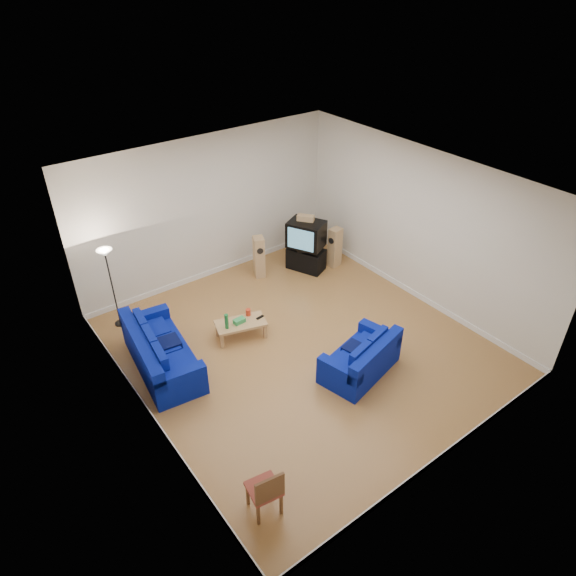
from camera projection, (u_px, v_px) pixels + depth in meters
room at (302, 277)px, 8.79m from camera, size 6.01×6.51×3.21m
sofa_three_seat at (160, 355)px, 8.99m from camera, size 1.12×2.14×0.79m
sofa_loveseat at (362, 360)px, 8.90m from camera, size 1.60×1.12×0.72m
coffee_table at (241, 324)px, 9.72m from camera, size 1.04×0.72×0.34m
bottle at (227, 321)px, 9.47m from camera, size 0.08×0.08×0.31m
tissue_box at (239, 321)px, 9.66m from camera, size 0.23×0.13×0.09m
red_canister at (248, 312)px, 9.85m from camera, size 0.10×0.10×0.13m
remote at (260, 317)px, 9.81m from camera, size 0.17×0.07×0.02m
tv_stand at (306, 259)px, 11.85m from camera, size 0.76×0.95×0.51m
av_receiver at (308, 248)px, 11.65m from camera, size 0.54×0.54×0.10m
television at (306, 234)px, 11.47m from camera, size 0.86×0.95×0.60m
centre_speaker at (306, 218)px, 11.32m from camera, size 0.35×0.39×0.13m
speaker_left at (259, 257)px, 11.47m from camera, size 0.31×0.35×0.97m
speaker_right at (335, 247)px, 11.85m from camera, size 0.32×0.26×0.95m
floor_lamp at (107, 264)px, 9.45m from camera, size 0.29×0.29×1.69m
dining_chair at (266, 490)px, 6.55m from camera, size 0.46×0.46×0.84m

